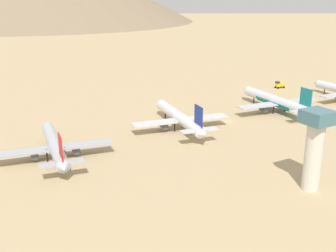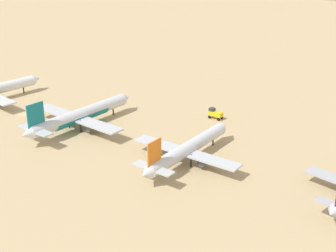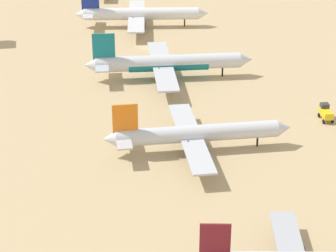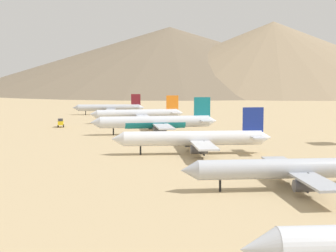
{
  "view_description": "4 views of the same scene",
  "coord_description": "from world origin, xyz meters",
  "px_view_note": "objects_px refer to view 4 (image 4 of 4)",
  "views": [
    {
      "loc": [
        -133.59,
        104.8,
        51.86
      ],
      "look_at": [
        -8.25,
        33.74,
        5.67
      ],
      "focal_mm": 45.33,
      "sensor_mm": 36.0,
      "label": 1
    },
    {
      "loc": [
        -110.84,
        -140.47,
        64.84
      ],
      "look_at": [
        9.97,
        -59.68,
        5.32
      ],
      "focal_mm": 50.78,
      "sensor_mm": 36.0,
      "label": 2
    },
    {
      "loc": [
        -32.29,
        -211.54,
        75.34
      ],
      "look_at": [
        -5.61,
        -69.4,
        5.01
      ],
      "focal_mm": 73.13,
      "sensor_mm": 36.0,
      "label": 3
    },
    {
      "loc": [
        46.54,
        172.48,
        24.67
      ],
      "look_at": [
        1.08,
        -11.72,
        4.85
      ],
      "focal_mm": 56.93,
      "sensor_mm": 36.0,
      "label": 4
    }
  ],
  "objects_px": {
    "parked_jet_0": "(110,108)",
    "parked_jet_3": "(195,139)",
    "parked_jet_2": "(156,122)",
    "parked_jet_1": "(139,114)",
    "parked_jet_4": "(293,169)",
    "service_truck": "(61,122)"
  },
  "relations": [
    {
      "from": "parked_jet_3",
      "to": "parked_jet_1",
      "type": "bearing_deg",
      "value": -90.81
    },
    {
      "from": "parked_jet_2",
      "to": "parked_jet_3",
      "type": "xyz_separation_m",
      "value": [
        -0.47,
        50.54,
        -0.11
      ]
    },
    {
      "from": "parked_jet_0",
      "to": "parked_jet_1",
      "type": "height_order",
      "value": "parked_jet_1"
    },
    {
      "from": "parked_jet_0",
      "to": "parked_jet_2",
      "type": "height_order",
      "value": "parked_jet_2"
    },
    {
      "from": "parked_jet_2",
      "to": "parked_jet_4",
      "type": "xyz_separation_m",
      "value": [
        -6.47,
        101.04,
        -0.34
      ]
    },
    {
      "from": "parked_jet_1",
      "to": "parked_jet_4",
      "type": "bearing_deg",
      "value": 91.81
    },
    {
      "from": "parked_jet_0",
      "to": "parked_jet_4",
      "type": "height_order",
      "value": "parked_jet_4"
    },
    {
      "from": "parked_jet_1",
      "to": "parked_jet_3",
      "type": "bearing_deg",
      "value": 89.19
    },
    {
      "from": "parked_jet_1",
      "to": "parked_jet_4",
      "type": "height_order",
      "value": "parked_jet_4"
    },
    {
      "from": "parked_jet_0",
      "to": "service_truck",
      "type": "relative_size",
      "value": 7.41
    },
    {
      "from": "parked_jet_2",
      "to": "parked_jet_4",
      "type": "height_order",
      "value": "parked_jet_2"
    },
    {
      "from": "parked_jet_4",
      "to": "service_truck",
      "type": "relative_size",
      "value": 8.47
    },
    {
      "from": "parked_jet_0",
      "to": "parked_jet_2",
      "type": "relative_size",
      "value": 0.8
    },
    {
      "from": "service_truck",
      "to": "parked_jet_0",
      "type": "bearing_deg",
      "value": -116.14
    },
    {
      "from": "parked_jet_0",
      "to": "parked_jet_1",
      "type": "relative_size",
      "value": 0.89
    },
    {
      "from": "parked_jet_0",
      "to": "parked_jet_3",
      "type": "distance_m",
      "value": 146.52
    },
    {
      "from": "parked_jet_2",
      "to": "parked_jet_3",
      "type": "relative_size",
      "value": 1.04
    },
    {
      "from": "parked_jet_1",
      "to": "parked_jet_2",
      "type": "relative_size",
      "value": 0.9
    },
    {
      "from": "parked_jet_4",
      "to": "parked_jet_1",
      "type": "bearing_deg",
      "value": -88.19
    },
    {
      "from": "parked_jet_4",
      "to": "service_truck",
      "type": "height_order",
      "value": "parked_jet_4"
    },
    {
      "from": "parked_jet_4",
      "to": "parked_jet_0",
      "type": "bearing_deg",
      "value": -86.63
    },
    {
      "from": "parked_jet_2",
      "to": "parked_jet_4",
      "type": "bearing_deg",
      "value": 93.66
    }
  ]
}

